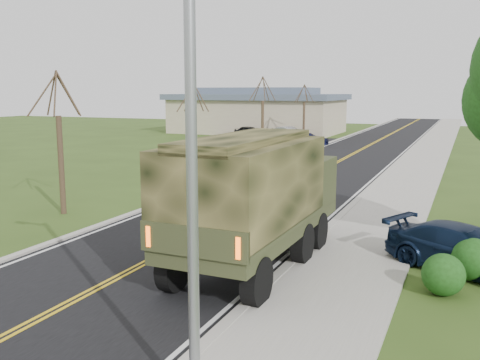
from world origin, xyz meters
The scene contains 17 objects.
road centered at (0.00, 40.00, 0.01)m, with size 8.00×120.00×0.01m, color black.
curb_right centered at (4.15, 40.00, 0.06)m, with size 0.30×120.00×0.12m, color #9E998E.
sidewalk_right centered at (5.90, 40.00, 0.05)m, with size 3.20×120.00×0.10m, color #9E998E.
curb_left centered at (-4.15, 40.00, 0.05)m, with size 0.30×120.00×0.10m, color #9E998E.
street_light centered at (4.90, -0.50, 4.43)m, with size 1.65×0.22×8.00m.
bare_tree_a centered at (-7.00, 10.00, 2.63)m, with size 1.93×2.26×6.08m.
bare_tree_b centered at (-7.00, 22.00, 2.48)m, with size 1.83×2.14×5.73m.
bare_tree_c centered at (-7.00, 34.00, 2.78)m, with size 2.04×2.39×6.42m.
bare_tree_d centered at (-7.00, 46.00, 2.55)m, with size 1.88×2.20×5.91m.
commercial_building centered at (-15.98, 55.97, 2.69)m, with size 25.50×21.50×5.65m.
military_truck centered at (3.20, 6.69, 2.29)m, with size 2.96×8.09×4.00m.
suv_champagne centered at (-2.62, 19.38, 0.72)m, with size 2.38×5.16×1.43m, color #9F7A59.
sedan_silver centered at (-3.00, 24.39, 0.61)m, with size 1.29×3.69×1.22m, color #B0B0B5.
pickup_navy centered at (8.98, 8.68, 0.68)m, with size 1.90×4.67×1.35m, color #0E1B34.
lot_car_dark centered at (-13.83, 47.93, 0.68)m, with size 1.60×3.97×1.35m, color black.
lot_car_silver centered at (-9.20, 47.78, 0.71)m, with size 1.49×4.28×1.41m, color #ACABB0.
lot_car_navy centered at (-5.73, 43.30, 0.60)m, with size 1.67×4.10×1.19m, color #0E1135.
Camera 1 is at (8.89, -7.66, 5.22)m, focal length 40.00 mm.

